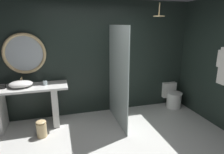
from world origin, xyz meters
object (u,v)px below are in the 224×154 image
object	(u,v)px
tissue_box	(0,86)
rain_shower_head	(159,15)
tumbler_cup	(45,83)
waste_bin	(42,129)
vessel_sink	(21,84)
toilet	(172,97)
round_wall_mirror	(25,54)

from	to	relation	value
tissue_box	rain_shower_head	world-z (taller)	rain_shower_head
rain_shower_head	tumbler_cup	bearing A→B (deg)	174.61
tumbler_cup	waste_bin	world-z (taller)	tumbler_cup
vessel_sink	toilet	world-z (taller)	vessel_sink
tissue_box	rain_shower_head	bearing A→B (deg)	-3.97
round_wall_mirror	rain_shower_head	xyz separation A→B (m)	(2.74, -0.48, 0.76)
round_wall_mirror	waste_bin	distance (m)	1.55
toilet	tumbler_cup	bearing A→B (deg)	-178.90
round_wall_mirror	tumbler_cup	bearing A→B (deg)	-35.40
vessel_sink	rain_shower_head	size ratio (longest dim) A/B	1.62
waste_bin	toilet	bearing A→B (deg)	10.12
waste_bin	tissue_box	bearing A→B (deg)	144.79
rain_shower_head	waste_bin	distance (m)	3.25
tissue_box	toilet	size ratio (longest dim) A/B	0.29
vessel_sink	round_wall_mirror	bearing A→B (deg)	71.71
tumbler_cup	round_wall_mirror	world-z (taller)	round_wall_mirror
round_wall_mirror	tissue_box	bearing A→B (deg)	-150.61
rain_shower_head	waste_bin	world-z (taller)	rain_shower_head
tumbler_cup	round_wall_mirror	xyz separation A→B (m)	(-0.36, 0.26, 0.58)
tumbler_cup	waste_bin	bearing A→B (deg)	-101.85
toilet	rain_shower_head	bearing A→B (deg)	-157.73
round_wall_mirror	rain_shower_head	size ratio (longest dim) A/B	3.06
vessel_sink	waste_bin	distance (m)	0.97
tissue_box	rain_shower_head	xyz separation A→B (m)	(3.20, -0.22, 1.34)
vessel_sink	round_wall_mirror	distance (m)	0.63
tissue_box	toilet	world-z (taller)	tissue_box
toilet	waste_bin	size ratio (longest dim) A/B	1.77
vessel_sink	toilet	size ratio (longest dim) A/B	0.76
round_wall_mirror	toilet	bearing A→B (deg)	-3.31
vessel_sink	tissue_box	xyz separation A→B (m)	(-0.37, 0.02, -0.02)
rain_shower_head	toilet	size ratio (longest dim) A/B	0.47
vessel_sink	waste_bin	bearing A→B (deg)	-54.76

